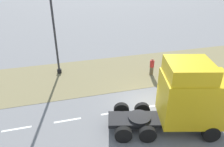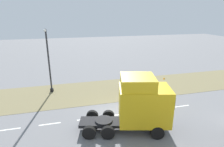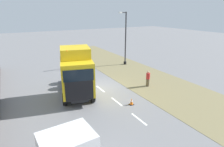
# 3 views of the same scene
# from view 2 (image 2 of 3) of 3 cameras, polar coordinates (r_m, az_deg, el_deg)

# --- Properties ---
(ground_plane) EXTENTS (120.00, 120.00, 0.00)m
(ground_plane) POSITION_cam_2_polar(r_m,az_deg,el_deg) (17.75, -0.03, -12.70)
(ground_plane) COLOR slate
(ground_plane) RESTS_ON ground
(grass_verge) EXTENTS (7.00, 44.00, 0.01)m
(grass_verge) POSITION_cam_2_polar(r_m,az_deg,el_deg) (22.99, -3.80, -5.28)
(grass_verge) COLOR olive
(grass_verge) RESTS_ON ground
(lane_markings) EXTENTS (0.16, 17.80, 0.00)m
(lane_markings) POSITION_cam_2_polar(r_m,az_deg,el_deg) (17.61, -2.30, -12.98)
(lane_markings) COLOR white
(lane_markings) RESTS_ON ground
(lorry_cab) EXTENTS (4.22, 7.34, 4.71)m
(lorry_cab) POSITION_cam_2_polar(r_m,az_deg,el_deg) (14.92, 8.66, -9.16)
(lorry_cab) COLOR black
(lorry_cab) RESTS_ON ground
(lamp_post) EXTENTS (1.32, 0.41, 7.41)m
(lamp_post) POSITION_cam_2_polar(r_m,az_deg,el_deg) (22.77, -18.60, 2.45)
(lamp_post) COLOR black
(lamp_post) RESTS_ON ground
(pedestrian) EXTENTS (0.39, 0.39, 1.66)m
(pedestrian) POSITION_cam_2_polar(r_m,az_deg,el_deg) (22.07, 3.63, -4.02)
(pedestrian) COLOR brown
(pedestrian) RESTS_ON ground
(traffic_cone_lead) EXTENTS (0.36, 0.36, 0.58)m
(traffic_cone_lead) POSITION_cam_2_polar(r_m,az_deg,el_deg) (20.03, 14.03, -8.59)
(traffic_cone_lead) COLOR black
(traffic_cone_lead) RESTS_ON ground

